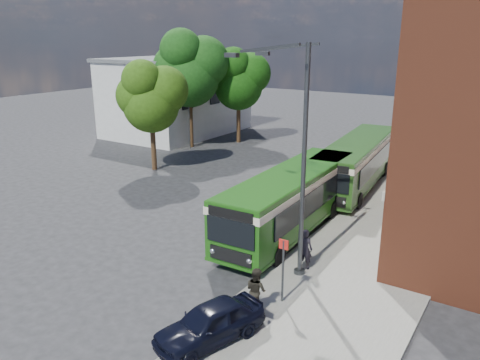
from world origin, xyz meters
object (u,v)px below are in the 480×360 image
Objects in this scene: bus_front at (291,196)px; bus_rear at (358,159)px; parked_car at (210,323)px; street_lamp at (295,159)px.

bus_rear is (0.21, 8.73, 0.00)m from bus_front.
bus_rear reaches higher than parked_car.
street_lamp is 13.07m from bus_rear.
bus_rear is (-1.84, 12.59, -2.96)m from street_lamp.
bus_front is at bearing 117.84° from street_lamp.
street_lamp reaches higher than bus_rear.
street_lamp is 5.28m from bus_front.
street_lamp is 0.73× the size of bus_rear.
parked_car is (1.80, -18.01, -1.07)m from bus_rear.
street_lamp is 0.81× the size of bus_front.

